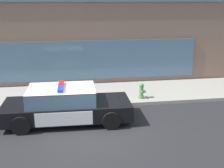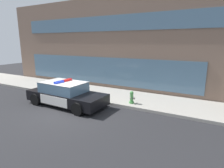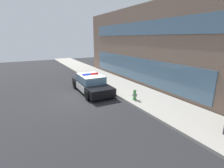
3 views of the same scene
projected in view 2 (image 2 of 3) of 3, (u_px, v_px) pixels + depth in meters
name	position (u px, v px, depth m)	size (l,w,h in m)	color
ground	(69.00, 112.00, 9.89)	(48.00, 48.00, 0.00)	#262628
sidewalk	(105.00, 94.00, 13.03)	(48.00, 3.29, 0.15)	#A39E93
storefront_building	(157.00, 44.00, 17.48)	(25.37, 10.64, 6.95)	#7A6051
police_cruiser	(66.00, 94.00, 10.95)	(4.90, 2.16, 1.49)	black
fire_hydrant	(132.00, 97.00, 10.85)	(0.34, 0.39, 0.73)	#4C994C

